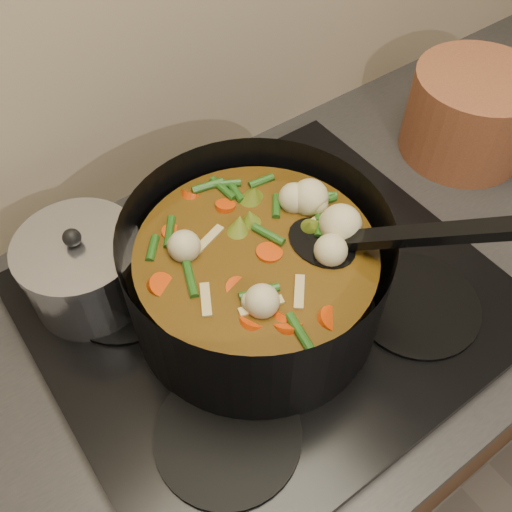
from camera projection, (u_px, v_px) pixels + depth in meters
counter at (265, 427)px, 1.18m from camera, size 2.64×0.64×0.91m
stovetop at (269, 302)px, 0.82m from camera, size 0.62×0.54×0.03m
stockpot at (257, 275)px, 0.74m from camera, size 0.43×0.44×0.25m
saucepan at (84, 270)px, 0.77m from camera, size 0.17×0.17×0.14m
terracotta_crock at (470, 114)px, 0.98m from camera, size 0.28×0.28×0.15m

